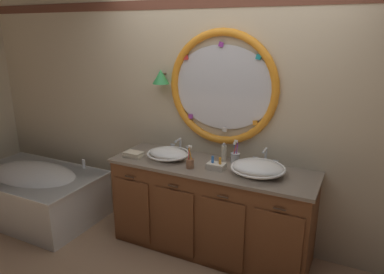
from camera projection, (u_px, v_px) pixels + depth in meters
The scene contains 13 objects.
ground_plane at pixel (199, 262), 3.33m from camera, with size 14.00×14.00×0.00m, color tan.
back_wall_assembly at pixel (225, 112), 3.45m from camera, with size 6.40×0.26×2.60m.
vanity_counter at pixel (211, 208), 3.42m from camera, with size 1.93×0.63×0.88m.
bathtub at pixel (35, 190), 4.07m from camera, with size 1.51×0.93×0.64m.
sink_basin_left at pixel (168, 154), 3.44m from camera, with size 0.42×0.42×0.11m.
sink_basin_right at pixel (258, 168), 3.06m from camera, with size 0.47×0.47×0.12m.
faucet_set_left at pixel (180, 146), 3.65m from camera, with size 0.23×0.13×0.15m.
faucet_set_right at pixel (265, 159), 3.26m from camera, with size 0.24×0.13×0.18m.
toothbrush_holder_left at pixel (190, 162), 3.21m from camera, with size 0.08×0.08×0.22m.
toothbrush_holder_right at pixel (235, 157), 3.34m from camera, with size 0.09×0.09×0.22m.
soap_dispenser at pixel (224, 152), 3.42m from camera, with size 0.05×0.06×0.17m.
folded_hand_towel at pixel (134, 154), 3.51m from camera, with size 0.19×0.13×0.05m.
toiletry_basket at pixel (216, 166), 3.19m from camera, with size 0.16×0.11×0.12m.
Camera 1 is at (1.21, -2.58, 2.09)m, focal length 33.24 mm.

